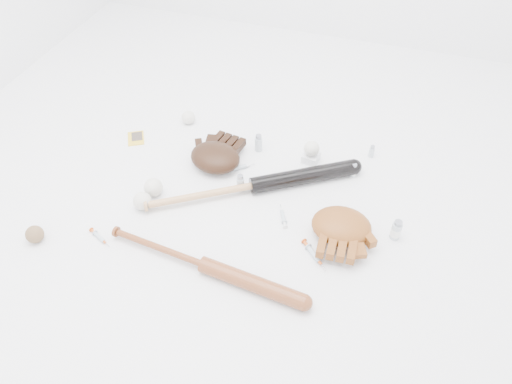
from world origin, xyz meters
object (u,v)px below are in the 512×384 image
(glove_dark, at_px, (215,157))
(pedestal, at_px, (311,158))
(bat_dark, at_px, (253,186))
(bat_wood, at_px, (204,265))

(glove_dark, xyz_separation_m, pedestal, (0.39, 0.16, -0.03))
(bat_dark, xyz_separation_m, bat_wood, (-0.04, -0.44, -0.01))
(bat_wood, bearing_deg, pedestal, 78.40)
(bat_dark, relative_size, glove_dark, 3.55)
(bat_dark, bearing_deg, pedestal, 22.34)
(bat_dark, relative_size, pedestal, 14.15)
(bat_dark, xyz_separation_m, pedestal, (0.18, 0.26, -0.02))
(bat_wood, distance_m, pedestal, 0.74)
(bat_dark, bearing_deg, bat_wood, -128.54)
(bat_wood, relative_size, glove_dark, 3.03)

